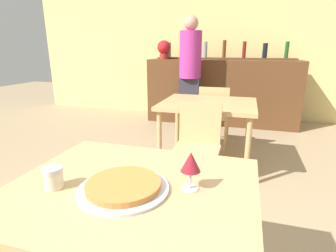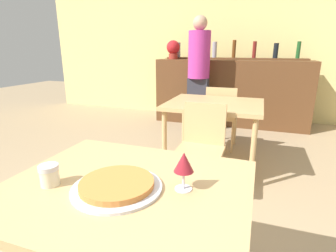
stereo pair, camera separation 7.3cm
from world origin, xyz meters
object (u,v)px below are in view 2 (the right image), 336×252
chair_far_side_front (201,143)px  pizza_tray (117,185)px  person_standing (199,70)px  potted_plant (173,49)px  chair_far_side_back (221,113)px  cheese_shaker (49,175)px  wine_glass (184,163)px

chair_far_side_front → pizza_tray: 1.37m
chair_far_side_front → person_standing: person_standing is taller
chair_far_side_front → potted_plant: size_ratio=2.56×
chair_far_side_back → cheese_shaker: size_ratio=9.50×
pizza_tray → cheese_shaker: (-0.28, -0.06, 0.03)m
cheese_shaker → wine_glass: wine_glass is taller
chair_far_side_front → wine_glass: size_ratio=5.28×
chair_far_side_back → potted_plant: bearing=-49.8°
pizza_tray → potted_plant: (-1.04, 3.84, 0.53)m
chair_far_side_front → potted_plant: potted_plant is taller
cheese_shaker → wine_glass: 0.56m
person_standing → pizza_tray: bearing=-82.5°
pizza_tray → person_standing: size_ratio=0.20×
chair_far_side_front → chair_far_side_back: size_ratio=1.00×
person_standing → wine_glass: (0.69, -3.22, -0.10)m
pizza_tray → wine_glass: (0.25, 0.09, 0.10)m
cheese_shaker → person_standing: size_ratio=0.05×
pizza_tray → person_standing: bearing=97.5°
person_standing → potted_plant: size_ratio=5.44×
chair_far_side_front → pizza_tray: (-0.06, -1.34, 0.28)m
chair_far_side_front → chair_far_side_back: bearing=90.0°
chair_far_side_front → potted_plant: 2.84m
chair_far_side_back → pizza_tray: 2.56m
chair_far_side_back → chair_far_side_front: bearing=90.0°
person_standing → chair_far_side_back: bearing=-57.0°
pizza_tray → chair_far_side_front: bearing=87.4°
cheese_shaker → chair_far_side_front: bearing=76.4°
wine_glass → pizza_tray: bearing=-160.7°
cheese_shaker → potted_plant: (-0.76, 3.90, 0.50)m
chair_far_side_back → person_standing: bearing=-57.0°
cheese_shaker → wine_glass: bearing=15.7°
chair_far_side_front → chair_far_side_back: same height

